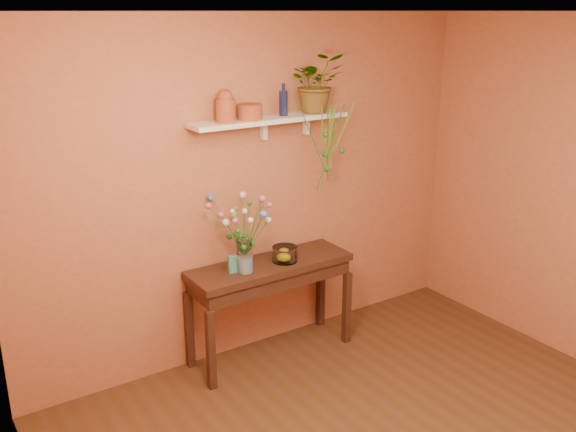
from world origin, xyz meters
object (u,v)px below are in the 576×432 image
object	(u,v)px
glass_vase	(245,258)
glass_bowl	(285,255)
sideboard	(270,276)
terracotta_jug	(225,107)
bouquet	(241,218)
spider_plant	(316,83)
blue_bottle	(283,103)

from	to	relation	value
glass_vase	glass_bowl	distance (m)	0.37
sideboard	glass_bowl	xyz separation A→B (m)	(0.11, -0.04, 0.17)
terracotta_jug	glass_vase	bearing A→B (deg)	-69.25
bouquet	glass_bowl	size ratio (longest dim) A/B	2.58
glass_vase	glass_bowl	bearing A→B (deg)	2.61
bouquet	glass_bowl	distance (m)	0.54
spider_plant	glass_bowl	distance (m)	1.37
sideboard	glass_bowl	size ratio (longest dim) A/B	6.64
terracotta_jug	glass_bowl	world-z (taller)	terracotta_jug
blue_bottle	bouquet	distance (m)	0.94
blue_bottle	bouquet	size ratio (longest dim) A/B	0.47
spider_plant	glass_vase	size ratio (longest dim) A/B	1.75
bouquet	blue_bottle	bearing A→B (deg)	17.98
sideboard	blue_bottle	xyz separation A→B (m)	(0.20, 0.11, 1.34)
terracotta_jug	sideboard	bearing A→B (deg)	-15.30
terracotta_jug	blue_bottle	world-z (taller)	blue_bottle
terracotta_jug	blue_bottle	xyz separation A→B (m)	(0.51, 0.03, -0.01)
spider_plant	glass_vase	distance (m)	1.47
sideboard	glass_bowl	distance (m)	0.21
sideboard	glass_bowl	world-z (taller)	glass_bowl
terracotta_jug	glass_bowl	distance (m)	1.26
blue_bottle	bouquet	xyz separation A→B (m)	(-0.47, -0.15, -0.80)
spider_plant	bouquet	distance (m)	1.22
blue_bottle	spider_plant	bearing A→B (deg)	-0.04
blue_bottle	bouquet	world-z (taller)	blue_bottle
spider_plant	sideboard	bearing A→B (deg)	-167.50
blue_bottle	glass_vase	world-z (taller)	blue_bottle
terracotta_jug	glass_vase	size ratio (longest dim) A/B	0.89
terracotta_jug	spider_plant	world-z (taller)	spider_plant
terracotta_jug	blue_bottle	size ratio (longest dim) A/B	0.96
sideboard	glass_vase	size ratio (longest dim) A/B	5.10
terracotta_jug	glass_vase	distance (m)	1.14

